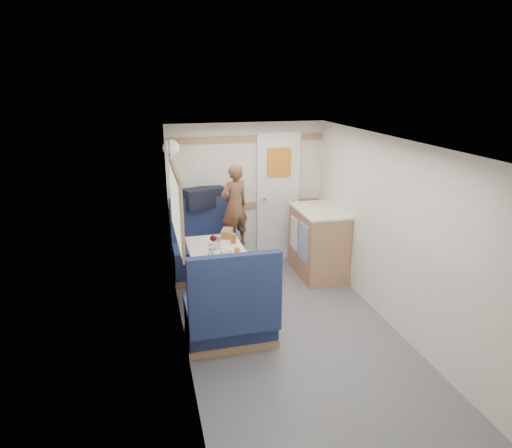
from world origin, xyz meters
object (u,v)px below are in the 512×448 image
object	(u,v)px
orange_fruit	(237,250)
wine_glass	(213,239)
tumbler_right	(217,244)
bench_far	(206,255)
bench_near	(231,317)
tray	(236,257)
cheese_block	(225,252)
salt_grinder	(217,246)
bread_loaf	(227,233)
tumbler_left	(211,249)
pepper_grinder	(216,241)
dome_light	(171,148)
dinette_table	(216,260)
galley_counter	(318,242)
beer_glass	(234,239)
person	(234,206)
duffel_bag	(204,197)

from	to	relation	value
orange_fruit	wine_glass	bearing A→B (deg)	132.54
orange_fruit	tumbler_right	xyz separation A→B (m)	(-0.18, 0.25, 0.00)
orange_fruit	bench_far	bearing A→B (deg)	99.35
bench_near	tray	world-z (taller)	bench_near
cheese_block	salt_grinder	distance (m)	0.18
bench_far	wine_glass	xyz separation A→B (m)	(-0.04, -0.90, 0.54)
tray	bread_loaf	size ratio (longest dim) A/B	1.55
bench_near	tumbler_left	bearing A→B (deg)	96.81
orange_fruit	bread_loaf	size ratio (longest dim) A/B	0.33
bench_far	pepper_grinder	distance (m)	0.89
bench_near	dome_light	distance (m)	2.28
dinette_table	tray	bearing A→B (deg)	-66.44
dinette_table	bench_near	distance (m)	0.90
cheese_block	galley_counter	bearing A→B (deg)	29.39
wine_glass	tumbler_right	world-z (taller)	wine_glass
tray	tumbler_left	world-z (taller)	tumbler_left
tumbler_left	beer_glass	world-z (taller)	tumbler_left
dinette_table	salt_grinder	bearing A→B (deg)	-92.12
person	salt_grinder	world-z (taller)	person
cheese_block	pepper_grinder	size ratio (longest dim) A/B	1.20
tray	beer_glass	bearing A→B (deg)	82.01
dinette_table	bench_far	world-z (taller)	bench_far
wine_glass	cheese_block	bearing A→B (deg)	-63.80
wine_glass	bread_loaf	bearing A→B (deg)	59.36
dinette_table	salt_grinder	xyz separation A→B (m)	(-0.00, -0.07, 0.20)
orange_fruit	tumbler_left	distance (m)	0.29
dome_light	duffel_bag	bearing A→B (deg)	32.67
bench_near	tumbler_left	size ratio (longest dim) A/B	9.57
pepper_grinder	person	bearing A→B (deg)	61.18
dome_light	tumbler_left	size ratio (longest dim) A/B	1.82
pepper_grinder	tumbler_left	bearing A→B (deg)	-110.46
tumbler_left	bread_loaf	bearing A→B (deg)	62.26
bench_far	wine_glass	distance (m)	1.05
bench_far	pepper_grinder	world-z (taller)	bench_far
salt_grinder	bread_loaf	distance (m)	0.45
wine_glass	dome_light	bearing A→B (deg)	111.78
bench_near	tray	bearing A→B (deg)	72.35
dinette_table	person	world-z (taller)	person
bench_far	pepper_grinder	xyz separation A→B (m)	(0.02, -0.76, 0.47)
dome_light	orange_fruit	world-z (taller)	dome_light
tray	bread_loaf	xyz separation A→B (m)	(0.03, 0.71, 0.04)
orange_fruit	pepper_grinder	xyz separation A→B (m)	(-0.17, 0.39, -0.01)
dome_light	wine_glass	xyz separation A→B (m)	(0.35, -0.89, -0.91)
bench_far	orange_fruit	bearing A→B (deg)	-80.65
galley_counter	tumbler_left	size ratio (longest dim) A/B	8.39
person	tumbler_left	bearing A→B (deg)	42.38
dome_light	tray	distance (m)	1.68
tray	beer_glass	distance (m)	0.48
tumbler_left	pepper_grinder	bearing A→B (deg)	69.54
duffel_bag	bread_loaf	xyz separation A→B (m)	(0.16, -0.78, -0.26)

